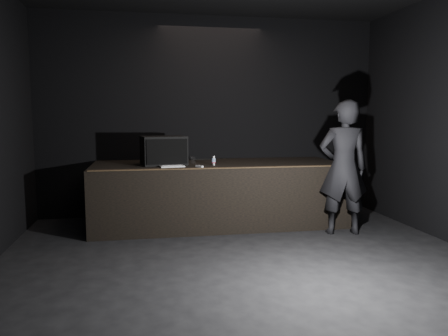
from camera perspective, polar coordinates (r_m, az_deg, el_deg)
name	(u,v)px	position (r m, az deg, el deg)	size (l,w,h in m)	color
ground	(260,286)	(4.74, 4.75, -15.07)	(7.00, 7.00, 0.00)	black
room_walls	(262,90)	(4.41, 5.02, 10.14)	(6.10, 7.10, 3.52)	black
stage_riser	(218,193)	(7.18, -0.82, -3.31)	(4.00, 1.50, 1.00)	black
riser_lip	(226,168)	(6.42, 0.20, 0.04)	(3.92, 0.10, 0.01)	brown
stage_monitor	(164,151)	(6.91, -7.87, 2.28)	(0.74, 0.59, 0.45)	black
cable	(182,159)	(7.62, -5.49, 1.12)	(0.02, 0.02, 0.97)	black
laptop	(171,162)	(6.71, -6.97, 0.79)	(0.40, 0.37, 0.25)	silver
beer_can	(214,161)	(6.80, -1.36, 0.97)	(0.06, 0.06, 0.14)	silver
plastic_cup	(193,160)	(7.04, -4.06, 1.02)	(0.09, 0.09, 0.11)	white
wii_remote	(199,166)	(6.52, -3.24, 0.21)	(0.04, 0.16, 0.03)	silver
person	(343,168)	(6.73, 15.33, 0.05)	(0.73, 0.48, 2.00)	black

